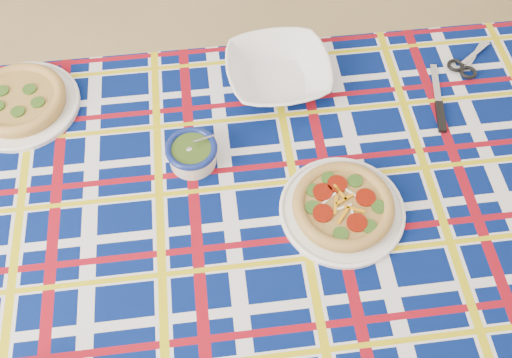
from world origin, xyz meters
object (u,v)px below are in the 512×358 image
pesto_bowl (192,153)px  serving_bowl (278,73)px  main_focaccia_plate (343,206)px  dining_table (263,219)px

pesto_bowl → serving_bowl: pesto_bowl is taller
main_focaccia_plate → pesto_bowl: size_ratio=2.38×
dining_table → main_focaccia_plate: size_ratio=6.33×
dining_table → serving_bowl: (0.20, 0.29, 0.10)m
dining_table → serving_bowl: size_ratio=6.87×
main_focaccia_plate → serving_bowl: (0.06, 0.39, 0.00)m
dining_table → main_focaccia_plate: bearing=-14.7°
main_focaccia_plate → serving_bowl: size_ratio=1.09×
serving_bowl → main_focaccia_plate: bearing=-98.8°
main_focaccia_plate → pesto_bowl: bearing=130.0°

